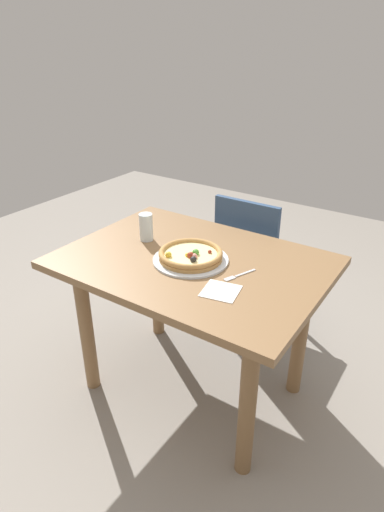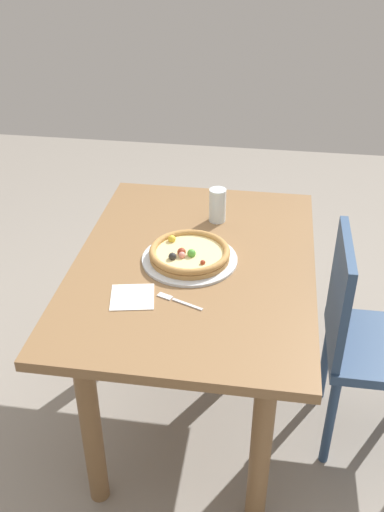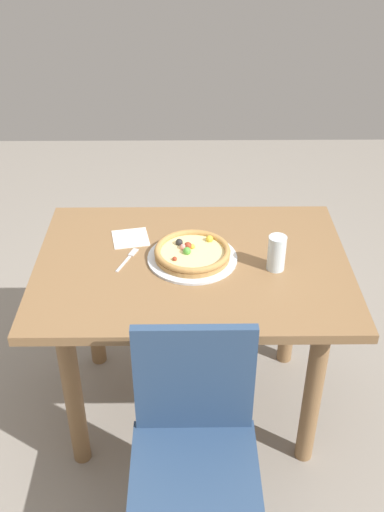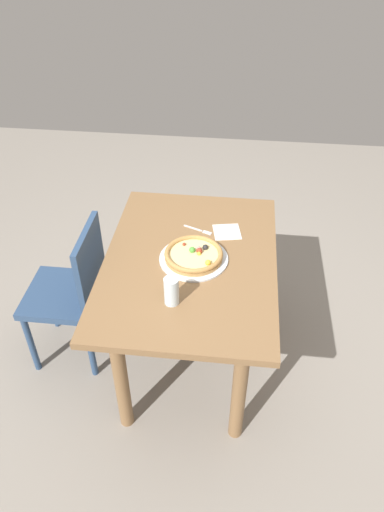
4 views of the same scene
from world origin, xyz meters
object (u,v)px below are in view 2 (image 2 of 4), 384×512
Objects in this scene: dining_table at (194,289)px; chair_near at (366,337)px; drinking_glass at (217,205)px; plate at (190,260)px; fork at (176,300)px; napkin at (132,297)px; pizza at (189,254)px.

chair_near is at bearing -90.02° from dining_table.
plate is at bearing 168.35° from drinking_glass.
dining_table is 8.68× the size of drinking_glass.
drinking_glass reaches higher than dining_table.
plate is at bearing 99.52° from dining_table.
chair_near reaches higher than plate.
fork reaches higher than dining_table.
drinking_glass is at bearing -21.18° from napkin.
dining_table is at bearing 171.38° from drinking_glass.
pizza is at bearing -69.45° from fork.
chair_near is at bearing -137.90° from fork.
napkin is at bearing 145.72° from dining_table.
pizza is 1.81× the size of fork.
pizza is 2.11× the size of drinking_glass.
chair_near reaches higher than napkin.
fork is 0.14m from napkin.
chair_near is 6.52× the size of drinking_glass.
plate is 2.50× the size of drinking_glass.
dining_table is 4.11× the size of pizza.
plate reaches higher than fork.
dining_table is at bearing -80.48° from plate.
pizza reaches higher than fork.
plate reaches higher than napkin.
fork is (-0.24, 0.66, 0.28)m from chair_near.
napkin is at bearing 148.28° from plate.
napkin is at bearing 158.82° from drinking_glass.
drinking_glass reaches higher than pizza.
drinking_glass is at bearing -11.80° from pizza.
pizza is at bearing 108.32° from plate.
drinking_glass reaches higher than plate.
dining_table is 1.33× the size of chair_near.
chair_near is 2.60× the size of plate.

